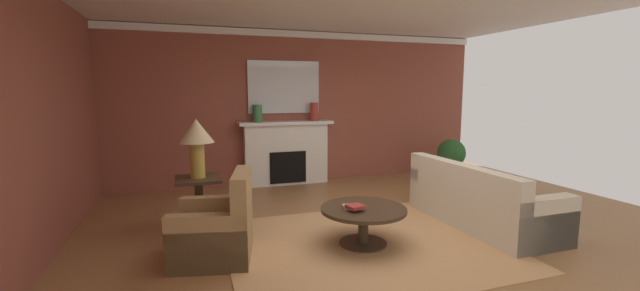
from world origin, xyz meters
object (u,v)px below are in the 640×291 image
at_px(potted_plant, 451,156).
at_px(armchair_near_window, 217,231).
at_px(coffee_table, 363,217).
at_px(mantel_mirror, 284,87).
at_px(sofa, 479,203).
at_px(table_lamp, 196,137).
at_px(side_table, 199,200).
at_px(vase_mantel_left, 257,114).
at_px(fireplace, 286,155).
at_px(vase_mantel_right, 314,112).

bearing_deg(potted_plant, armchair_near_window, -153.43).
bearing_deg(coffee_table, mantel_mirror, 91.83).
height_order(armchair_near_window, coffee_table, armchair_near_window).
xyz_separation_m(sofa, table_lamp, (-3.56, 0.98, 0.93)).
bearing_deg(side_table, vase_mantel_left, 61.59).
distance_m(fireplace, mantel_mirror, 1.29).
xyz_separation_m(sofa, armchair_near_window, (-3.42, 0.01, 0.01)).
xyz_separation_m(coffee_table, vase_mantel_left, (-0.66, 3.22, 1.04)).
distance_m(coffee_table, vase_mantel_left, 3.45).
distance_m(mantel_mirror, vase_mantel_left, 0.75).
xyz_separation_m(vase_mantel_right, potted_plant, (2.67, -0.69, -0.90)).
bearing_deg(fireplace, table_lamp, -128.09).
height_order(coffee_table, potted_plant, potted_plant).
height_order(mantel_mirror, coffee_table, mantel_mirror).
height_order(sofa, table_lamp, table_lamp).
relative_size(sofa, potted_plant, 2.54).
distance_m(table_lamp, vase_mantel_left, 2.40).
distance_m(fireplace, vase_mantel_right, 0.99).
relative_size(table_lamp, potted_plant, 0.90).
relative_size(mantel_mirror, armchair_near_window, 1.45).
relative_size(table_lamp, vase_mantel_right, 2.15).
xyz_separation_m(vase_mantel_left, vase_mantel_right, (1.10, 0.00, 0.01)).
xyz_separation_m(fireplace, potted_plant, (3.22, -0.74, -0.08)).
distance_m(armchair_near_window, table_lamp, 1.34).
bearing_deg(vase_mantel_right, side_table, -136.77).
bearing_deg(fireplace, side_table, -128.09).
distance_m(sofa, armchair_near_window, 3.42).
xyz_separation_m(fireplace, table_lamp, (-1.69, -2.15, 0.65)).
bearing_deg(sofa, fireplace, 120.89).
bearing_deg(mantel_mirror, armchair_near_window, -115.45).
height_order(coffee_table, side_table, side_table).
height_order(table_lamp, potted_plant, table_lamp).
distance_m(sofa, vase_mantel_left, 4.07).
xyz_separation_m(mantel_mirror, sofa, (1.87, -3.25, -1.56)).
xyz_separation_m(side_table, table_lamp, (0.00, 0.00, 0.82)).
height_order(mantel_mirror, vase_mantel_left, mantel_mirror).
bearing_deg(table_lamp, vase_mantel_left, 61.59).
bearing_deg(mantel_mirror, vase_mantel_left, -162.82).
bearing_deg(table_lamp, fireplace, 51.91).
bearing_deg(vase_mantel_left, table_lamp, -118.41).
xyz_separation_m(sofa, potted_plant, (1.35, 2.39, 0.19)).
relative_size(table_lamp, vase_mantel_left, 2.35).
distance_m(mantel_mirror, armchair_near_window, 3.92).
bearing_deg(vase_mantel_right, armchair_near_window, -124.26).
relative_size(sofa, side_table, 3.02).
height_order(sofa, vase_mantel_right, vase_mantel_right).
distance_m(sofa, potted_plant, 2.75).
distance_m(fireplace, coffee_table, 3.28).
bearing_deg(fireplace, potted_plant, -12.93).
xyz_separation_m(table_lamp, potted_plant, (4.91, 1.41, -0.73)).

